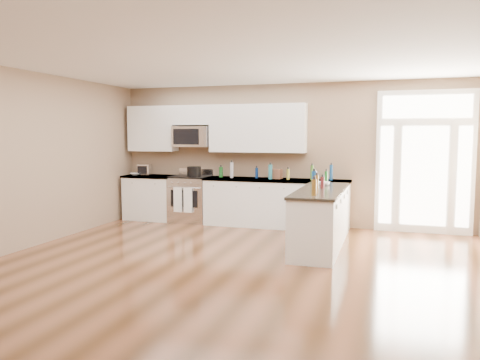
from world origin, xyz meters
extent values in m
plane|color=#492B14|center=(0.00, 0.00, 0.00)|extent=(8.00, 8.00, 0.00)
plane|color=#8E735A|center=(0.00, 4.00, 1.40)|extent=(7.00, 0.00, 7.00)
plane|color=white|center=(0.00, 0.00, 2.80)|extent=(8.00, 8.00, 0.00)
cube|color=white|center=(-2.87, 3.69, 0.45)|extent=(1.06, 0.62, 0.90)
cube|color=black|center=(-2.87, 3.69, 0.05)|extent=(1.02, 0.52, 0.10)
cube|color=black|center=(-2.87, 3.69, 0.92)|extent=(1.10, 0.66, 0.04)
cube|color=white|center=(-0.16, 3.69, 0.45)|extent=(2.81, 0.62, 0.90)
cube|color=black|center=(-0.16, 3.69, 0.05)|extent=(2.77, 0.52, 0.10)
cube|color=black|center=(-0.16, 3.69, 0.92)|extent=(2.85, 0.66, 0.04)
cube|color=white|center=(0.93, 2.24, 0.45)|extent=(0.65, 2.28, 0.90)
cube|color=black|center=(0.93, 2.24, 0.05)|extent=(0.61, 2.18, 0.10)
cube|color=black|center=(0.93, 2.24, 0.92)|extent=(0.69, 2.32, 0.04)
cube|color=white|center=(-2.88, 3.83, 1.93)|extent=(1.04, 0.33, 0.95)
cube|color=white|center=(-0.57, 3.83, 1.93)|extent=(1.94, 0.33, 0.95)
cube|color=white|center=(-1.95, 3.83, 2.20)|extent=(0.82, 0.33, 0.40)
cube|color=silver|center=(-1.95, 3.80, 1.76)|extent=(0.78, 0.40, 0.42)
cube|color=black|center=(-2.01, 3.59, 1.76)|extent=(0.56, 0.01, 0.32)
cube|color=white|center=(2.55, 3.96, 1.30)|extent=(1.70, 0.08, 2.60)
cube|color=white|center=(2.55, 3.91, 1.05)|extent=(0.78, 0.02, 1.80)
cube|color=white|center=(1.89, 3.91, 1.05)|extent=(0.22, 0.02, 1.80)
cube|color=white|center=(3.21, 3.91, 1.05)|extent=(0.22, 0.02, 1.80)
cube|color=white|center=(2.55, 3.91, 2.30)|extent=(1.50, 0.02, 0.40)
cube|color=silver|center=(-1.96, 3.69, 0.46)|extent=(0.78, 0.64, 0.92)
cube|color=black|center=(-1.96, 3.69, 0.94)|extent=(0.78, 0.60, 0.03)
cube|color=silver|center=(-1.96, 3.99, 1.01)|extent=(0.78, 0.04, 0.14)
cube|color=black|center=(-1.96, 3.36, 0.52)|extent=(0.58, 0.01, 0.34)
cylinder|color=silver|center=(-1.96, 3.34, 0.74)|extent=(0.70, 0.02, 0.02)
cube|color=white|center=(-2.08, 3.33, 0.50)|extent=(0.18, 0.02, 0.50)
cube|color=white|center=(-1.86, 3.33, 0.50)|extent=(0.18, 0.02, 0.50)
cylinder|color=black|center=(-1.83, 3.58, 1.06)|extent=(0.37, 0.37, 0.22)
cube|color=silver|center=(-3.07, 3.78, 1.05)|extent=(0.29, 0.24, 0.23)
cube|color=brown|center=(-0.17, 3.75, 1.03)|extent=(0.25, 0.19, 0.19)
imported|color=white|center=(-3.21, 3.60, 0.96)|extent=(0.24, 0.24, 0.05)
imported|color=white|center=(0.90, 2.83, 0.97)|extent=(0.20, 0.20, 0.06)
imported|color=white|center=(-0.25, 3.78, 0.99)|extent=(0.14, 0.14, 0.09)
cylinder|color=#19591E|center=(-1.30, 3.72, 1.04)|extent=(0.08, 0.08, 0.21)
cylinder|color=navy|center=(0.90, 3.78, 1.09)|extent=(0.06, 0.06, 0.29)
cylinder|color=brown|center=(0.93, 1.70, 1.07)|extent=(0.06, 0.06, 0.26)
cylinder|color=olive|center=(0.10, 3.64, 1.04)|extent=(0.06, 0.06, 0.20)
cylinder|color=#26727F|center=(-0.25, 3.63, 1.08)|extent=(0.08, 0.08, 0.28)
cylinder|color=#591919|center=(0.93, 2.35, 1.03)|extent=(0.06, 0.06, 0.19)
cylinder|color=#B2B2B7|center=(-1.05, 3.66, 1.10)|extent=(0.07, 0.07, 0.31)
cylinder|color=navy|center=(-0.55, 3.72, 1.04)|extent=(0.06, 0.06, 0.21)
cylinder|color=#3F7226|center=(0.55, 3.70, 1.08)|extent=(0.06, 0.06, 0.28)
cylinder|color=#19591E|center=(0.91, 3.00, 1.05)|extent=(0.06, 0.06, 0.23)
cylinder|color=navy|center=(0.84, 2.05, 1.09)|extent=(0.08, 0.08, 0.30)
cylinder|color=brown|center=(0.94, 1.40, 1.06)|extent=(0.07, 0.07, 0.23)
camera|label=1|loc=(1.93, -5.14, 1.79)|focal=35.00mm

